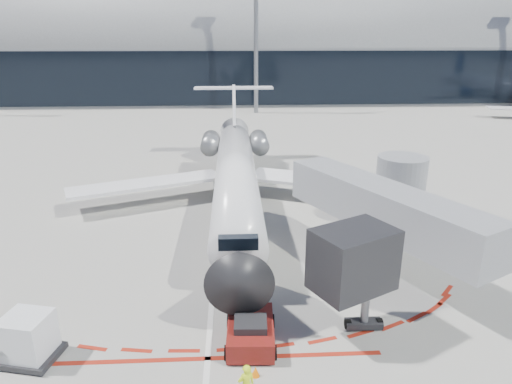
{
  "coord_description": "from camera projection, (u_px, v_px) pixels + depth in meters",
  "views": [
    {
      "loc": [
        1.16,
        -26.55,
        12.26
      ],
      "look_at": [
        2.65,
        2.41,
        2.15
      ],
      "focal_mm": 32.0,
      "sensor_mm": 36.0,
      "label": 1
    }
  ],
  "objects": [
    {
      "name": "terminal_building",
      "position": [
        225.0,
        54.0,
        87.48
      ],
      "size": [
        150.0,
        24.15,
        24.0
      ],
      "color": "gray",
      "rests_on": "ground"
    },
    {
      "name": "light_mast_centre",
      "position": [
        256.0,
        32.0,
        70.41
      ],
      "size": [
        0.7,
        0.7,
        25.0
      ],
      "primitive_type": "cylinder",
      "color": "gray",
      "rests_on": "ground"
    },
    {
      "name": "apron_stop_bar",
      "position": [
        208.0,
        358.0,
        18.17
      ],
      "size": [
        14.0,
        0.25,
        0.01
      ],
      "primitive_type": "cube",
      "color": "maroon",
      "rests_on": "ground"
    },
    {
      "name": "jet_bridge",
      "position": [
        387.0,
        207.0,
        25.66
      ],
      "size": [
        10.03,
        15.2,
        4.9
      ],
      "color": "#9A9CA2",
      "rests_on": "ground"
    },
    {
      "name": "pushback_tug",
      "position": [
        251.0,
        331.0,
        18.94
      ],
      "size": [
        2.18,
        4.88,
        1.26
      ],
      "rotation": [
        0.0,
        0.0,
        -0.04
      ],
      "color": "#5D150D",
      "rests_on": "ground"
    },
    {
      "name": "uld_container",
      "position": [
        28.0,
        338.0,
        17.82
      ],
      "size": [
        2.45,
        2.22,
        1.98
      ],
      "rotation": [
        0.0,
        0.0,
        -0.23
      ],
      "color": "black",
      "rests_on": "ground"
    },
    {
      "name": "apron_centerline",
      "position": [
        217.0,
        225.0,
        30.9
      ],
      "size": [
        0.25,
        40.0,
        0.01
      ],
      "primitive_type": "cube",
      "color": "silver",
      "rests_on": "ground"
    },
    {
      "name": "ground",
      "position": [
        216.0,
        237.0,
        29.02
      ],
      "size": [
        260.0,
        260.0,
        0.0
      ],
      "primitive_type": "plane",
      "color": "gray",
      "rests_on": "ground"
    },
    {
      "name": "regional_jet",
      "position": [
        236.0,
        171.0,
        33.92
      ],
      "size": [
        25.12,
        30.97,
        7.76
      ],
      "color": "white",
      "rests_on": "ground"
    },
    {
      "name": "safety_cone_right",
      "position": [
        256.0,
        371.0,
        17.18
      ],
      "size": [
        0.31,
        0.31,
        0.43
      ],
      "primitive_type": "cone",
      "color": "orange",
      "rests_on": "ground"
    }
  ]
}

